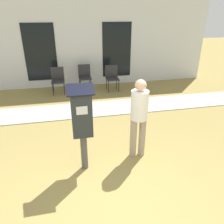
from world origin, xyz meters
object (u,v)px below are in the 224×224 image
object	(u,v)px
person_standing	(139,113)
outdoor_chair_left	(58,78)
parking_meter	(82,119)
outdoor_chair_middle	(85,75)
outdoor_chair_right	(112,76)

from	to	relation	value
person_standing	outdoor_chair_left	bearing A→B (deg)	104.81
parking_meter	outdoor_chair_middle	size ratio (longest dim) A/B	1.77
parking_meter	outdoor_chair_left	xyz separation A→B (m)	(-0.50, 4.30, -0.49)
parking_meter	outdoor_chair_left	world-z (taller)	parking_meter
parking_meter	outdoor_chair_left	distance (m)	4.36
outdoor_chair_middle	outdoor_chair_left	bearing A→B (deg)	-178.16
parking_meter	outdoor_chair_right	bearing A→B (deg)	71.54
parking_meter	outdoor_chair_middle	world-z (taller)	parking_meter
outdoor_chair_left	outdoor_chair_right	world-z (taller)	same
outdoor_chair_right	outdoor_chair_middle	bearing A→B (deg)	163.88
person_standing	outdoor_chair_right	size ratio (longest dim) A/B	1.76
person_standing	outdoor_chair_right	xyz separation A→B (m)	(0.34, 4.03, -0.40)
parking_meter	person_standing	world-z (taller)	parking_meter
outdoor_chair_left	outdoor_chair_middle	world-z (taller)	same
outdoor_chair_right	person_standing	bearing A→B (deg)	-92.66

